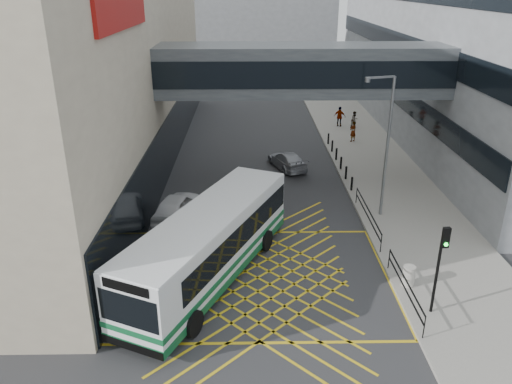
{
  "coord_description": "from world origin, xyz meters",
  "views": [
    {
      "loc": [
        -0.38,
        -19.58,
        12.54
      ],
      "look_at": [
        0.0,
        4.0,
        2.6
      ],
      "focal_mm": 35.0,
      "sensor_mm": 36.0,
      "label": 1
    }
  ],
  "objects_px": {
    "bus": "(211,242)",
    "car_silver": "(287,160)",
    "street_lamp": "(385,139)",
    "litter_bin": "(409,276)",
    "pedestrian_c": "(340,117)",
    "pedestrian_b": "(355,120)",
    "car_white": "(177,206)",
    "traffic_light": "(441,258)",
    "car_dark": "(251,190)",
    "pedestrian_a": "(353,131)"
  },
  "relations": [
    {
      "from": "bus",
      "to": "car_white",
      "type": "height_order",
      "value": "bus"
    },
    {
      "from": "car_white",
      "to": "bus",
      "type": "bearing_deg",
      "value": 123.52
    },
    {
      "from": "car_white",
      "to": "street_lamp",
      "type": "relative_size",
      "value": 0.6
    },
    {
      "from": "bus",
      "to": "car_silver",
      "type": "bearing_deg",
      "value": 97.11
    },
    {
      "from": "car_dark",
      "to": "street_lamp",
      "type": "xyz_separation_m",
      "value": [
        7.27,
        -2.54,
        3.98
      ]
    },
    {
      "from": "street_lamp",
      "to": "bus",
      "type": "bearing_deg",
      "value": -163.04
    },
    {
      "from": "bus",
      "to": "pedestrian_a",
      "type": "height_order",
      "value": "bus"
    },
    {
      "from": "pedestrian_a",
      "to": "pedestrian_c",
      "type": "height_order",
      "value": "pedestrian_c"
    },
    {
      "from": "car_white",
      "to": "pedestrian_b",
      "type": "xyz_separation_m",
      "value": [
        13.85,
        18.44,
        0.18
      ]
    },
    {
      "from": "pedestrian_b",
      "to": "litter_bin",
      "type": "bearing_deg",
      "value": -131.1
    },
    {
      "from": "car_white",
      "to": "traffic_light",
      "type": "bearing_deg",
      "value": 153.29
    },
    {
      "from": "bus",
      "to": "litter_bin",
      "type": "bearing_deg",
      "value": 17.31
    },
    {
      "from": "pedestrian_c",
      "to": "litter_bin",
      "type": "bearing_deg",
      "value": 110.22
    },
    {
      "from": "car_dark",
      "to": "pedestrian_b",
      "type": "xyz_separation_m",
      "value": [
        9.57,
        15.95,
        0.24
      ]
    },
    {
      "from": "litter_bin",
      "to": "street_lamp",
      "type": "bearing_deg",
      "value": 86.75
    },
    {
      "from": "litter_bin",
      "to": "car_silver",
      "type": "bearing_deg",
      "value": 105.13
    },
    {
      "from": "bus",
      "to": "pedestrian_c",
      "type": "distance_m",
      "value": 27.26
    },
    {
      "from": "car_silver",
      "to": "pedestrian_a",
      "type": "bearing_deg",
      "value": -154.69
    },
    {
      "from": "bus",
      "to": "street_lamp",
      "type": "bearing_deg",
      "value": 58.44
    },
    {
      "from": "bus",
      "to": "car_white",
      "type": "xyz_separation_m",
      "value": [
        -2.41,
        6.19,
        -1.01
      ]
    },
    {
      "from": "car_white",
      "to": "traffic_light",
      "type": "xyz_separation_m",
      "value": [
        11.53,
        -9.33,
        1.96
      ]
    },
    {
      "from": "car_white",
      "to": "pedestrian_b",
      "type": "relative_size",
      "value": 3.07
    },
    {
      "from": "traffic_light",
      "to": "pedestrian_c",
      "type": "relative_size",
      "value": 2.14
    },
    {
      "from": "litter_bin",
      "to": "car_dark",
      "type": "bearing_deg",
      "value": 125.02
    },
    {
      "from": "pedestrian_a",
      "to": "bus",
      "type": "bearing_deg",
      "value": 28.66
    },
    {
      "from": "car_white",
      "to": "litter_bin",
      "type": "bearing_deg",
      "value": 159.04
    },
    {
      "from": "bus",
      "to": "traffic_light",
      "type": "relative_size",
      "value": 3.02
    },
    {
      "from": "traffic_light",
      "to": "pedestrian_b",
      "type": "relative_size",
      "value": 2.53
    },
    {
      "from": "car_silver",
      "to": "traffic_light",
      "type": "bearing_deg",
      "value": 84.38
    },
    {
      "from": "car_silver",
      "to": "pedestrian_b",
      "type": "distance_m",
      "value": 12.32
    },
    {
      "from": "car_dark",
      "to": "pedestrian_c",
      "type": "relative_size",
      "value": 2.45
    },
    {
      "from": "car_dark",
      "to": "car_silver",
      "type": "xyz_separation_m",
      "value": [
        2.66,
        5.76,
        -0.05
      ]
    },
    {
      "from": "bus",
      "to": "litter_bin",
      "type": "distance_m",
      "value": 8.88
    },
    {
      "from": "pedestrian_b",
      "to": "car_white",
      "type": "bearing_deg",
      "value": -162.0
    },
    {
      "from": "car_dark",
      "to": "car_white",
      "type": "bearing_deg",
      "value": 45.58
    },
    {
      "from": "car_silver",
      "to": "pedestrian_b",
      "type": "xyz_separation_m",
      "value": [
        6.91,
        10.19,
        0.29
      ]
    },
    {
      "from": "traffic_light",
      "to": "car_dark",
      "type": "bearing_deg",
      "value": 115.5
    },
    {
      "from": "bus",
      "to": "litter_bin",
      "type": "xyz_separation_m",
      "value": [
        8.73,
        -1.11,
        -1.14
      ]
    },
    {
      "from": "traffic_light",
      "to": "pedestrian_c",
      "type": "height_order",
      "value": "traffic_light"
    },
    {
      "from": "street_lamp",
      "to": "pedestrian_b",
      "type": "bearing_deg",
      "value": 65.96
    },
    {
      "from": "bus",
      "to": "pedestrian_c",
      "type": "xyz_separation_m",
      "value": [
        10.19,
        25.27,
        -0.7
      ]
    },
    {
      "from": "street_lamp",
      "to": "litter_bin",
      "type": "distance_m",
      "value": 8.32
    },
    {
      "from": "car_dark",
      "to": "pedestrian_b",
      "type": "height_order",
      "value": "pedestrian_b"
    },
    {
      "from": "traffic_light",
      "to": "pedestrian_a",
      "type": "distance_m",
      "value": 23.76
    },
    {
      "from": "bus",
      "to": "car_silver",
      "type": "height_order",
      "value": "bus"
    },
    {
      "from": "pedestrian_b",
      "to": "pedestrian_c",
      "type": "xyz_separation_m",
      "value": [
        -1.26,
        0.64,
        0.14
      ]
    },
    {
      "from": "traffic_light",
      "to": "pedestrian_a",
      "type": "relative_size",
      "value": 2.3
    },
    {
      "from": "car_silver",
      "to": "litter_bin",
      "type": "bearing_deg",
      "value": 84.87
    },
    {
      "from": "street_lamp",
      "to": "pedestrian_c",
      "type": "height_order",
      "value": "street_lamp"
    },
    {
      "from": "traffic_light",
      "to": "pedestrian_b",
      "type": "height_order",
      "value": "traffic_light"
    }
  ]
}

